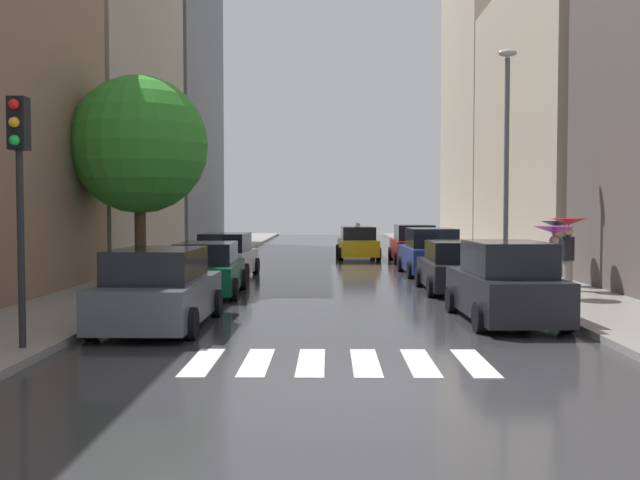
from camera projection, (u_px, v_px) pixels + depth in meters
name	position (u px, v px, depth m)	size (l,w,h in m)	color
ground_plane	(332.00, 263.00, 34.09)	(28.00, 72.00, 0.04)	#2F2F31
sidewalk_left	(195.00, 261.00, 34.17)	(3.00, 72.00, 0.15)	gray
sidewalk_right	(471.00, 261.00, 34.01)	(3.00, 72.00, 0.15)	gray
crosswalk_stripes	(338.00, 362.00, 11.98)	(4.95, 2.20, 0.01)	silver
building_left_mid	(87.00, 88.00, 32.46)	(6.00, 13.23, 15.91)	#9E9384
building_left_far	(162.00, 82.00, 46.83)	(6.00, 13.91, 21.47)	slate
building_right_mid	(572.00, 122.00, 33.24)	(6.00, 14.90, 12.99)	#B2A38C
building_right_far	(502.00, 71.00, 46.74)	(6.00, 12.06, 22.83)	#B2A38C
parked_car_left_nearest	(159.00, 290.00, 15.50)	(2.19, 4.63, 1.70)	#474C51
parked_car_left_second	(207.00, 270.00, 21.32)	(2.14, 4.24, 1.56)	#0C4C2D
parked_car_left_third	(226.00, 257.00, 26.57)	(2.14, 4.27, 1.65)	silver
parked_car_right_nearest	(505.00, 285.00, 16.22)	(2.11, 4.48, 1.82)	black
parked_car_right_second	(456.00, 268.00, 22.08)	(2.09, 4.22, 1.56)	black
parked_car_right_third	(430.00, 253.00, 27.69)	(2.24, 4.36, 1.80)	navy
parked_car_right_fourth	(414.00, 245.00, 34.15)	(2.13, 4.42, 1.78)	maroon
taxi_midroad	(358.00, 243.00, 36.88)	(2.19, 4.46, 1.81)	yellow
pedestrian_foreground	(556.00, 239.00, 22.70)	(0.95, 0.95, 2.01)	navy
pedestrian_near_tree	(554.00, 244.00, 19.39)	(1.10, 1.10, 1.93)	#38513D
pedestrian_by_kerb	(568.00, 238.00, 21.15)	(1.00, 1.00, 2.11)	gray
street_tree_left	(139.00, 145.00, 23.27)	(4.41, 4.41, 6.65)	#513823
traffic_light_left_corner	(19.00, 165.00, 12.36)	(0.30, 0.42, 4.30)	black
lamp_post_right	(507.00, 150.00, 23.28)	(0.60, 0.28, 7.48)	#595B60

